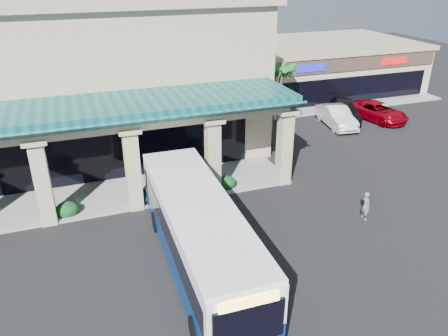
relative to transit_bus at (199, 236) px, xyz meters
name	(u,v)px	position (x,y,z in m)	size (l,w,h in m)	color
ground	(218,249)	(1.22, 1.00, -1.69)	(110.00, 110.00, 0.00)	black
main_building	(28,71)	(-6.78, 17.00, 3.98)	(30.80, 14.80, 11.35)	tan
arcade	(31,163)	(-6.78, 7.80, 1.16)	(30.00, 6.20, 5.70)	#0D4B4F
strip_mall	(305,66)	(19.22, 25.00, 0.76)	(22.50, 12.50, 4.90)	beige
palm_0	(279,101)	(9.72, 12.00, 1.61)	(2.40, 2.40, 6.60)	#19601A
palm_1	(274,95)	(10.72, 15.00, 1.21)	(2.40, 2.40, 5.80)	#19601A
broadleaf_tree	(228,87)	(8.72, 20.00, 0.71)	(2.60, 2.60, 4.81)	#0E3F16
transit_bus	(199,236)	(0.00, 0.00, 0.00)	(2.82, 12.10, 3.38)	navy
pedestrian	(366,206)	(9.40, 0.95, -0.89)	(0.58, 0.38, 1.59)	slate
car_white	(336,116)	(16.04, 13.93, -0.86)	(1.76, 5.05, 1.66)	white
car_red	(344,111)	(17.57, 15.07, -0.90)	(2.22, 5.47, 1.59)	black
car_gray	(377,111)	(20.22, 14.07, -0.93)	(2.51, 5.44, 1.51)	#8E010E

